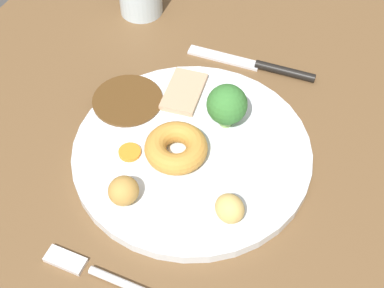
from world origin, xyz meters
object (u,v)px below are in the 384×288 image
(dinner_plate, at_px, (192,153))
(roast_potato_left, at_px, (124,191))
(fork, at_px, (105,276))
(yorkshire_pudding, at_px, (176,148))
(broccoli_floret, at_px, (227,105))
(carrot_coin_front, at_px, (130,152))
(roast_potato_right, at_px, (230,209))
(meat_slice_main, at_px, (184,92))
(knife, at_px, (262,66))

(dinner_plate, xyz_separation_m, roast_potato_left, (-0.10, 0.04, 0.02))
(dinner_plate, xyz_separation_m, fork, (-0.19, 0.01, -0.00))
(yorkshire_pudding, bearing_deg, broccoli_floret, -24.19)
(roast_potato_left, height_order, fork, roast_potato_left)
(broccoli_floret, bearing_deg, roast_potato_left, 160.23)
(carrot_coin_front, relative_size, broccoli_floret, 0.45)
(roast_potato_left, bearing_deg, roast_potato_right, -74.80)
(meat_slice_main, height_order, carrot_coin_front, meat_slice_main)
(meat_slice_main, xyz_separation_m, knife, (0.10, -0.07, -0.01))
(meat_slice_main, height_order, yorkshire_pudding, yorkshire_pudding)
(yorkshire_pudding, relative_size, broccoli_floret, 1.26)
(roast_potato_left, xyz_separation_m, fork, (-0.09, -0.03, -0.03))
(roast_potato_left, relative_size, fork, 0.23)
(dinner_plate, relative_size, fork, 1.92)
(meat_slice_main, height_order, broccoli_floret, broccoli_floret)
(meat_slice_main, distance_m, roast_potato_left, 0.18)
(roast_potato_left, bearing_deg, yorkshire_pudding, -15.69)
(dinner_plate, bearing_deg, carrot_coin_front, 121.43)
(meat_slice_main, distance_m, broccoli_floret, 0.08)
(carrot_coin_front, bearing_deg, fork, -159.64)
(meat_slice_main, distance_m, carrot_coin_front, 0.12)
(carrot_coin_front, bearing_deg, meat_slice_main, -6.49)
(fork, xyz_separation_m, knife, (0.37, -0.03, 0.00))
(fork, bearing_deg, roast_potato_left, -76.10)
(yorkshire_pudding, distance_m, roast_potato_right, 0.11)
(broccoli_floret, xyz_separation_m, knife, (0.13, 0.00, -0.04))
(dinner_plate, xyz_separation_m, knife, (0.18, -0.02, -0.00))
(meat_slice_main, xyz_separation_m, roast_potato_left, (-0.18, -0.01, 0.01))
(carrot_coin_front, bearing_deg, dinner_plate, -58.57)
(carrot_coin_front, bearing_deg, roast_potato_left, -154.73)
(broccoli_floret, distance_m, knife, 0.13)
(meat_slice_main, distance_m, roast_potato_right, 0.20)
(yorkshire_pudding, bearing_deg, knife, -9.12)
(knife, bearing_deg, meat_slice_main, 50.44)
(roast_potato_right, relative_size, broccoli_floret, 0.59)
(roast_potato_right, height_order, knife, roast_potato_right)
(yorkshire_pudding, relative_size, roast_potato_left, 2.13)
(broccoli_floret, bearing_deg, yorkshire_pudding, 155.81)
(yorkshire_pudding, bearing_deg, carrot_coin_front, 114.71)
(roast_potato_right, distance_m, fork, 0.15)
(yorkshire_pudding, height_order, carrot_coin_front, yorkshire_pudding)
(fork, bearing_deg, broccoli_floret, -99.77)
(dinner_plate, height_order, fork, dinner_plate)
(broccoli_floret, bearing_deg, carrot_coin_front, 138.87)
(dinner_plate, relative_size, roast_potato_left, 8.19)
(knife, bearing_deg, yorkshire_pudding, 75.00)
(yorkshire_pudding, relative_size, knife, 0.41)
(dinner_plate, height_order, knife, dinner_plate)
(dinner_plate, distance_m, yorkshire_pudding, 0.03)
(dinner_plate, bearing_deg, meat_slice_main, 32.80)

